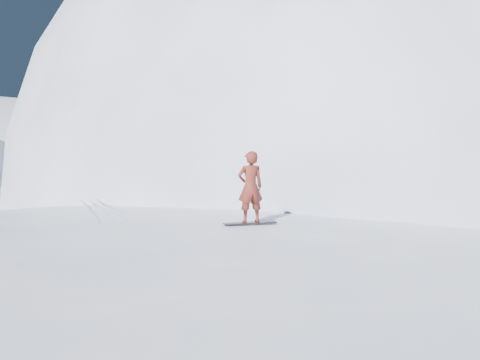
# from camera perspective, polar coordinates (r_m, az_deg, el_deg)

# --- Properties ---
(ground) EXTENTS (400.00, 400.00, 0.00)m
(ground) POSITION_cam_1_polar(r_m,az_deg,el_deg) (10.39, -15.31, -20.83)
(ground) COLOR white
(ground) RESTS_ON ground
(near_ridge) EXTENTS (36.00, 28.00, 4.80)m
(near_ridge) POSITION_cam_1_polar(r_m,az_deg,el_deg) (13.22, -10.97, -15.32)
(near_ridge) COLOR white
(near_ridge) RESTS_ON ground
(summit_peak) EXTENTS (60.00, 56.00, 56.00)m
(summit_peak) POSITION_cam_1_polar(r_m,az_deg,el_deg) (41.98, 15.84, -2.35)
(summit_peak) COLOR white
(summit_peak) RESTS_ON ground
(peak_shoulder) EXTENTS (28.00, 24.00, 18.00)m
(peak_shoulder) POSITION_cam_1_polar(r_m,az_deg,el_deg) (31.42, 2.85, -4.20)
(peak_shoulder) COLOR white
(peak_shoulder) RESTS_ON ground
(wind_bumps) EXTENTS (16.00, 14.40, 1.00)m
(wind_bumps) POSITION_cam_1_polar(r_m,az_deg,el_deg) (12.36, -18.13, -16.81)
(wind_bumps) COLOR white
(wind_bumps) RESTS_ON ground
(snowboard) EXTENTS (1.46, 0.29, 0.02)m
(snowboard) POSITION_cam_1_polar(r_m,az_deg,el_deg) (11.49, 1.38, -5.73)
(snowboard) COLOR black
(snowboard) RESTS_ON near_ridge
(snowboarder) EXTENTS (0.70, 0.47, 1.91)m
(snowboarder) POSITION_cam_1_polar(r_m,az_deg,el_deg) (11.38, 1.38, -0.93)
(snowboarder) COLOR maroon
(snowboarder) RESTS_ON snowboard
(board_tracks) EXTENTS (1.95, 5.94, 0.04)m
(board_tracks) POSITION_cam_1_polar(r_m,az_deg,el_deg) (15.25, -18.00, -3.55)
(board_tracks) COLOR silver
(board_tracks) RESTS_ON ground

